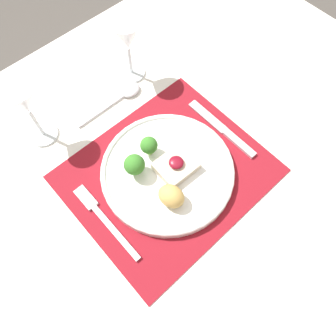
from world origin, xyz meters
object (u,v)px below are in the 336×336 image
Objects in this scene: knife at (226,132)px; wine_glass_far at (24,103)px; wine_glass_near at (127,39)px; fork at (102,217)px; dinner_plate at (167,170)px; spoon at (124,94)px.

knife is 1.22× the size of wine_glass_far.
wine_glass_near is 0.96× the size of wine_glass_far.
fork is 1.26× the size of wine_glass_near.
wine_glass_far is at bearing 118.50° from dinner_plate.
wine_glass_near reaches higher than spoon.
dinner_plate is at bearing -101.10° from spoon.
wine_glass_far is at bearing 82.80° from fork.
spoon is at bearing 74.42° from dinner_plate.
knife is 1.26× the size of wine_glass_near.
dinner_plate reaches higher than spoon.
spoon is at bearing 40.67° from fork.
dinner_plate is at bearing -61.50° from wine_glass_far.
spoon is 1.16× the size of wine_glass_near.
dinner_plate is at bearing -114.54° from wine_glass_near.
fork is 1.22× the size of wine_glass_far.
wine_glass_far is (-0.27, -0.01, 0.01)m from wine_glass_near.
knife is at bearing -41.79° from wine_glass_far.
knife is 0.31m from wine_glass_near.
dinner_plate is 0.32m from wine_glass_far.
spoon reaches higher than fork.
wine_glass_near is 0.27m from wine_glass_far.
wine_glass_far reaches higher than knife.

